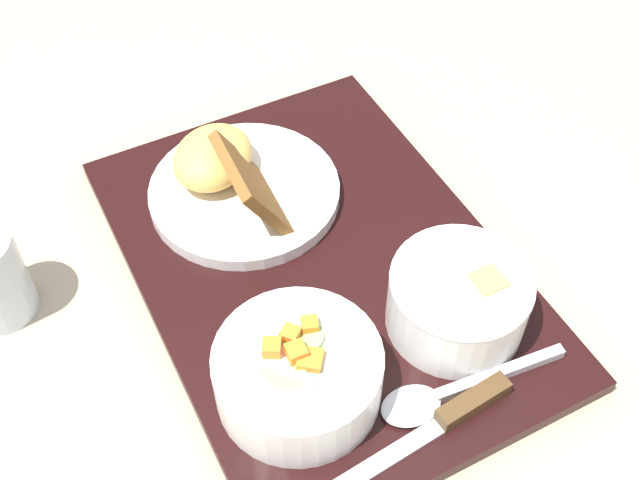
{
  "coord_description": "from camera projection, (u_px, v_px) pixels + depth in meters",
  "views": [
    {
      "loc": [
        -0.41,
        0.2,
        0.58
      ],
      "look_at": [
        0.0,
        0.0,
        0.05
      ],
      "focal_mm": 45.0,
      "sensor_mm": 36.0,
      "label": 1
    }
  ],
  "objects": [
    {
      "name": "bowl_salad",
      "position": [
        298.0,
        372.0,
        0.61
      ],
      "size": [
        0.13,
        0.13,
        0.06
      ],
      "color": "white",
      "rests_on": "serving_tray"
    },
    {
      "name": "serving_tray",
      "position": [
        320.0,
        267.0,
        0.73
      ],
      "size": [
        0.45,
        0.32,
        0.02
      ],
      "color": "black",
      "rests_on": "ground_plane"
    },
    {
      "name": "bowl_soup",
      "position": [
        459.0,
        297.0,
        0.65
      ],
      "size": [
        0.12,
        0.12,
        0.06
      ],
      "color": "white",
      "rests_on": "serving_tray"
    },
    {
      "name": "spoon",
      "position": [
        443.0,
        394.0,
        0.63
      ],
      "size": [
        0.04,
        0.17,
        0.01
      ],
      "rotation": [
        0.0,
        0.0,
        1.5
      ],
      "color": "silver",
      "rests_on": "serving_tray"
    },
    {
      "name": "ground_plane",
      "position": [
        320.0,
        272.0,
        0.73
      ],
      "size": [
        4.0,
        4.0,
        0.0
      ],
      "primitive_type": "plane",
      "color": "tan"
    },
    {
      "name": "knife",
      "position": [
        450.0,
        417.0,
        0.62
      ],
      "size": [
        0.04,
        0.19,
        0.02
      ],
      "rotation": [
        0.0,
        0.0,
        1.69
      ],
      "color": "silver",
      "rests_on": "serving_tray"
    },
    {
      "name": "plate_main",
      "position": [
        236.0,
        180.0,
        0.76
      ],
      "size": [
        0.18,
        0.18,
        0.08
      ],
      "color": "white",
      "rests_on": "serving_tray"
    }
  ]
}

